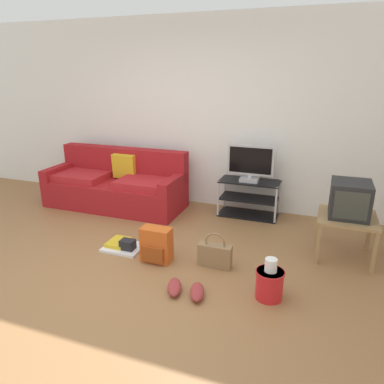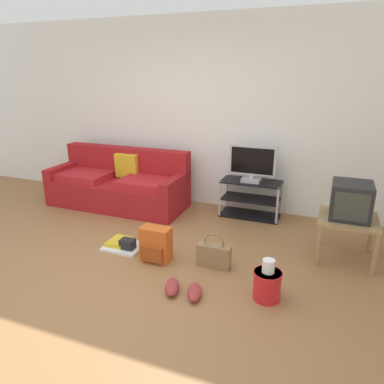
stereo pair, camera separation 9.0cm
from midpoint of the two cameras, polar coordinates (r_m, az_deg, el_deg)
ground_plane at (r=3.72m, az=-12.92°, el=-13.62°), size 9.00×9.80×0.02m
wall_back at (r=5.40m, az=0.34°, el=12.20°), size 9.00×0.10×2.70m
couch at (r=5.55m, az=-12.25°, el=1.01°), size 2.06×0.81×0.84m
tv_stand at (r=5.11m, az=8.47°, el=-0.97°), size 0.82×0.40×0.51m
flat_tv at (r=4.95m, az=8.68°, el=4.44°), size 0.63×0.22×0.50m
side_table at (r=4.20m, az=22.68°, el=-4.40°), size 0.60×0.60×0.47m
crt_tv at (r=4.13m, az=23.10°, el=-1.06°), size 0.40×0.43×0.38m
backpack at (r=3.91m, az=-6.30°, el=-8.30°), size 0.32×0.25×0.38m
handbag at (r=3.80m, az=2.94°, el=-9.84°), size 0.35×0.11×0.38m
cleaning_bucket at (r=3.37m, az=11.38°, el=-13.76°), size 0.26×0.26×0.39m
sneakers_pair at (r=3.42m, az=-1.79°, el=-15.11°), size 0.44×0.32×0.09m
floor_tray at (r=4.28m, az=-11.40°, el=-8.26°), size 0.44×0.35×0.14m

